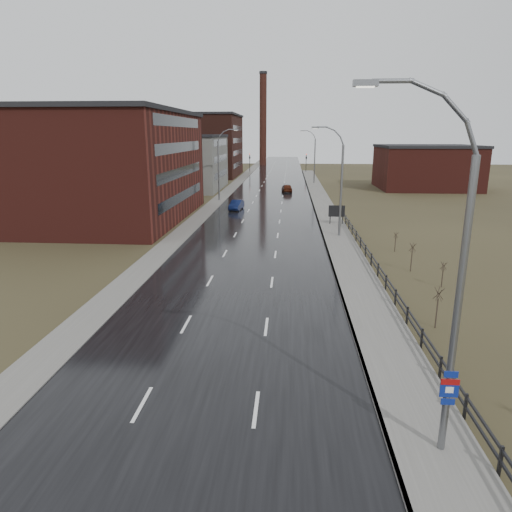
% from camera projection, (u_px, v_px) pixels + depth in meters
% --- Properties ---
extents(ground, '(320.00, 320.00, 0.00)m').
position_uv_depth(ground, '(174.00, 481.00, 14.36)').
color(ground, '#2D2819').
rests_on(ground, ground).
extents(road, '(14.00, 300.00, 0.06)m').
position_uv_depth(road, '(267.00, 203.00, 72.15)').
color(road, black).
rests_on(road, ground).
extents(sidewalk_right, '(3.20, 180.00, 0.18)m').
position_uv_depth(sidewalk_right, '(338.00, 238.00, 47.44)').
color(sidewalk_right, '#595651').
rests_on(sidewalk_right, ground).
extents(curb_right, '(0.16, 180.00, 0.18)m').
position_uv_depth(curb_right, '(323.00, 238.00, 47.55)').
color(curb_right, slate).
rests_on(curb_right, ground).
extents(sidewalk_left, '(2.40, 260.00, 0.12)m').
position_uv_depth(sidewalk_left, '(216.00, 202.00, 72.72)').
color(sidewalk_left, '#595651').
rests_on(sidewalk_left, ground).
extents(warehouse_near, '(22.44, 28.56, 13.50)m').
position_uv_depth(warehouse_near, '(96.00, 165.00, 57.44)').
color(warehouse_near, '#471914').
rests_on(warehouse_near, ground).
extents(warehouse_mid, '(16.32, 20.40, 10.50)m').
position_uv_depth(warehouse_mid, '(181.00, 162.00, 89.40)').
color(warehouse_mid, slate).
rests_on(warehouse_mid, ground).
extents(warehouse_far, '(26.52, 24.48, 15.50)m').
position_uv_depth(warehouse_far, '(188.00, 145.00, 118.00)').
color(warehouse_far, '#331611').
rests_on(warehouse_far, ground).
extents(building_right, '(18.36, 16.32, 8.50)m').
position_uv_depth(building_right, '(426.00, 167.00, 90.10)').
color(building_right, '#471914').
rests_on(building_right, ground).
extents(smokestack, '(2.70, 2.70, 30.70)m').
position_uv_depth(smokestack, '(263.00, 119.00, 155.25)').
color(smokestack, '#331611').
rests_on(smokestack, ground).
extents(streetlight_main, '(3.91, 0.29, 12.11)m').
position_uv_depth(streetlight_main, '(450.00, 285.00, 14.11)').
color(streetlight_main, slate).
rests_on(streetlight_main, ground).
extents(streetlight_right_mid, '(3.36, 0.28, 11.35)m').
position_uv_depth(streetlight_right_mid, '(339.00, 182.00, 46.92)').
color(streetlight_right_mid, slate).
rests_on(streetlight_right_mid, ground).
extents(streetlight_left, '(3.36, 0.28, 11.35)m').
position_uv_depth(streetlight_left, '(220.00, 164.00, 73.11)').
color(streetlight_left, slate).
rests_on(streetlight_left, ground).
extents(streetlight_right_far, '(3.36, 0.28, 11.35)m').
position_uv_depth(streetlight_right_far, '(313.00, 156.00, 98.94)').
color(streetlight_right_far, slate).
rests_on(streetlight_right_far, ground).
extents(guardrail, '(0.10, 53.05, 1.10)m').
position_uv_depth(guardrail, '(388.00, 284.00, 31.08)').
color(guardrail, black).
rests_on(guardrail, ground).
extents(shrub_c, '(0.56, 0.59, 2.38)m').
position_uv_depth(shrub_c, '(437.00, 307.00, 25.40)').
color(shrub_c, '#382D23').
rests_on(shrub_c, ground).
extents(shrub_d, '(0.45, 0.47, 1.87)m').
position_uv_depth(shrub_d, '(443.00, 274.00, 32.26)').
color(shrub_d, '#382D23').
rests_on(shrub_d, ground).
extents(shrub_e, '(0.55, 0.58, 2.31)m').
position_uv_depth(shrub_e, '(412.00, 257.00, 35.96)').
color(shrub_e, '#382D23').
rests_on(shrub_e, ground).
extents(shrub_f, '(0.44, 0.46, 1.84)m').
position_uv_depth(shrub_f, '(395.00, 241.00, 42.13)').
color(shrub_f, '#382D23').
rests_on(shrub_f, ground).
extents(billboard, '(1.92, 0.17, 2.41)m').
position_uv_depth(billboard, '(337.00, 212.00, 54.13)').
color(billboard, black).
rests_on(billboard, ground).
extents(traffic_light_left, '(0.58, 2.73, 5.30)m').
position_uv_depth(traffic_light_left, '(250.00, 156.00, 129.32)').
color(traffic_light_left, black).
rests_on(traffic_light_left, ground).
extents(traffic_light_right, '(0.58, 2.73, 5.30)m').
position_uv_depth(traffic_light_right, '(306.00, 156.00, 128.19)').
color(traffic_light_right, black).
rests_on(traffic_light_right, ground).
extents(car_near, '(1.93, 4.30, 1.37)m').
position_uv_depth(car_near, '(236.00, 205.00, 65.38)').
color(car_near, '#0C153C').
rests_on(car_near, ground).
extents(car_far, '(2.20, 4.56, 1.50)m').
position_uv_depth(car_far, '(287.00, 188.00, 85.20)').
color(car_far, '#44180B').
rests_on(car_far, ground).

